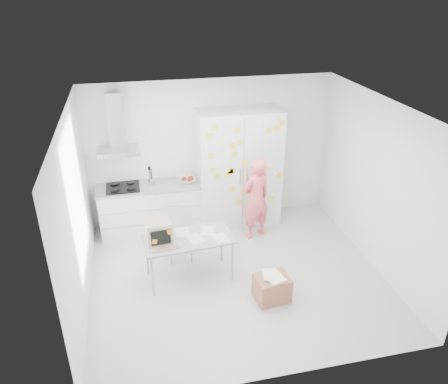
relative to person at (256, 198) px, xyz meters
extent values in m
cube|color=silver|center=(-0.62, -1.10, -0.77)|extent=(4.50, 4.00, 0.02)
cube|color=white|center=(-0.62, 0.90, 0.59)|extent=(4.50, 0.02, 2.70)
cube|color=white|center=(-2.87, -1.10, 0.59)|extent=(0.02, 4.00, 2.70)
cube|color=white|center=(1.63, -1.10, 0.59)|extent=(0.02, 4.00, 2.70)
cube|color=white|center=(-0.62, -1.10, 1.94)|extent=(4.50, 4.00, 0.02)
cube|color=white|center=(-1.82, 0.60, -0.32)|extent=(1.80, 0.60, 0.88)
cube|color=gray|center=(-1.82, 0.30, -0.18)|extent=(1.76, 0.01, 0.01)
cube|color=gray|center=(-1.82, 0.30, -0.46)|extent=(1.76, 0.01, 0.01)
cube|color=#9E9E99|center=(-1.82, 0.60, 0.14)|extent=(1.84, 0.63, 0.04)
cube|color=black|center=(-2.27, 0.60, 0.17)|extent=(0.58, 0.50, 0.03)
cylinder|color=black|center=(-2.41, 0.48, 0.20)|extent=(0.14, 0.14, 0.02)
cylinder|color=black|center=(-2.13, 0.48, 0.20)|extent=(0.14, 0.14, 0.02)
cylinder|color=black|center=(-2.41, 0.72, 0.20)|extent=(0.14, 0.14, 0.02)
cylinder|color=black|center=(-2.13, 0.72, 0.20)|extent=(0.14, 0.14, 0.02)
cylinder|color=silver|center=(-1.77, 0.60, 0.23)|extent=(0.10, 0.10, 0.14)
cylinder|color=black|center=(-1.78, 0.61, 0.33)|extent=(0.01, 0.01, 0.30)
cylinder|color=black|center=(-1.75, 0.59, 0.33)|extent=(0.01, 0.01, 0.30)
cylinder|color=black|center=(-1.76, 0.62, 0.33)|extent=(0.01, 0.01, 0.30)
cube|color=black|center=(-1.78, 0.61, 0.49)|extent=(0.05, 0.01, 0.07)
imported|color=white|center=(-1.12, 0.60, 0.20)|extent=(0.31, 0.31, 0.08)
sphere|color=#B2140F|center=(-1.18, 0.62, 0.23)|extent=(0.08, 0.08, 0.08)
sphere|color=#B2140F|center=(-1.09, 0.55, 0.23)|extent=(0.08, 0.08, 0.08)
sphere|color=#B2140F|center=(-1.05, 0.64, 0.23)|extent=(0.08, 0.08, 0.08)
cylinder|color=yellow|center=(-1.14, 0.62, 0.27)|extent=(0.09, 0.17, 0.10)
cylinder|color=yellow|center=(-1.11, 0.62, 0.27)|extent=(0.04, 0.17, 0.10)
cylinder|color=yellow|center=(-1.09, 0.62, 0.27)|extent=(0.08, 0.17, 0.10)
cube|color=silver|center=(-2.27, 0.65, 0.84)|extent=(0.70, 0.48, 0.07)
cube|color=silver|center=(-2.27, 0.77, 1.34)|extent=(0.26, 0.24, 0.95)
cube|color=silver|center=(-0.17, 0.57, 0.34)|extent=(1.50, 0.65, 2.20)
cube|color=slate|center=(-0.17, 0.25, 0.34)|extent=(0.01, 0.01, 2.16)
cube|color=silver|center=(-0.23, 0.24, 0.34)|extent=(0.02, 0.02, 0.30)
cube|color=silver|center=(-0.11, 0.24, 0.34)|extent=(0.02, 0.02, 0.30)
cube|color=yellow|center=(0.24, 0.24, 1.14)|extent=(0.10, 0.00, 0.10)
cube|color=yellow|center=(0.39, 0.24, 1.17)|extent=(0.12, 0.00, 0.12)
cube|color=yellow|center=(0.50, 0.24, 0.29)|extent=(0.12, 0.00, 0.12)
cube|color=yellow|center=(-0.40, 0.24, 0.45)|extent=(0.10, 0.00, 0.10)
cube|color=yellow|center=(-0.16, 0.24, 0.59)|extent=(0.12, 0.00, 0.12)
cube|color=yellow|center=(0.21, 0.24, 0.10)|extent=(0.12, 0.00, 0.12)
cube|color=yellow|center=(-0.37, 0.24, 0.11)|extent=(0.10, 0.00, 0.10)
cube|color=yellow|center=(-0.30, 0.24, 1.19)|extent=(0.12, 0.00, 0.12)
cube|color=yellow|center=(-0.08, 0.24, 0.05)|extent=(0.12, 0.00, 0.12)
cube|color=yellow|center=(0.24, 0.24, 0.43)|extent=(0.12, 0.00, 0.12)
cube|color=yellow|center=(0.12, 0.24, 0.18)|extent=(0.10, 0.00, 0.10)
cube|color=yellow|center=(-0.38, 0.24, 0.93)|extent=(0.12, 0.00, 0.12)
cube|color=yellow|center=(-0.63, 0.24, 0.39)|extent=(0.10, 0.00, 0.10)
cube|color=yellow|center=(-0.72, 0.24, 0.50)|extent=(0.10, 0.00, 0.10)
cube|color=yellow|center=(-0.78, 0.24, 1.13)|extent=(0.11, 0.00, 0.11)
cube|color=yellow|center=(-0.24, 0.24, -0.17)|extent=(0.10, 0.00, 0.10)
cube|color=yellow|center=(-0.37, 0.24, 0.46)|extent=(0.11, 0.00, 0.11)
cube|color=yellow|center=(0.37, 0.24, -0.17)|extent=(0.11, 0.00, 0.11)
cube|color=yellow|center=(0.47, 0.24, 1.27)|extent=(0.10, 0.00, 0.10)
cube|color=yellow|center=(-0.34, 0.24, 0.77)|extent=(0.10, 0.00, 0.10)
cube|color=yellow|center=(-0.45, 0.24, 0.40)|extent=(0.11, 0.00, 0.11)
cube|color=yellow|center=(0.01, 0.24, -0.24)|extent=(0.10, 0.00, 0.10)
cube|color=yellow|center=(-0.69, 0.24, 1.27)|extent=(0.10, 0.00, 0.10)
cube|color=yellow|center=(-0.75, 0.24, 0.78)|extent=(0.12, 0.00, 0.12)
cube|color=yellow|center=(0.14, 0.24, 0.01)|extent=(0.11, 0.00, 0.11)
cube|color=yellow|center=(-0.25, 0.24, 0.98)|extent=(0.11, 0.00, 0.11)
cube|color=yellow|center=(0.10, 0.24, 0.52)|extent=(0.11, 0.00, 0.11)
cube|color=yellow|center=(-0.15, 0.24, 0.04)|extent=(0.11, 0.00, 0.11)
imported|color=#FD6269|center=(0.00, 0.00, 0.00)|extent=(0.65, 0.53, 1.52)
cube|color=gray|center=(-1.35, -0.97, -0.05)|extent=(1.40, 0.79, 0.03)
cylinder|color=#A0A1A4|center=(-1.93, -1.30, -0.41)|extent=(0.04, 0.04, 0.69)
cylinder|color=#A0A1A4|center=(-0.71, -1.19, -0.41)|extent=(0.04, 0.04, 0.69)
cylinder|color=#A0A1A4|center=(-1.98, -0.75, -0.41)|extent=(0.04, 0.04, 0.69)
cylinder|color=#A0A1A4|center=(-0.76, -0.64, -0.41)|extent=(0.04, 0.04, 0.69)
cube|color=tan|center=(-1.78, -0.93, 0.14)|extent=(0.40, 0.41, 0.35)
cube|color=tan|center=(-1.77, -1.13, 0.14)|extent=(0.35, 0.05, 0.31)
cube|color=black|center=(-1.76, -1.14, 0.14)|extent=(0.29, 0.03, 0.24)
cube|color=orange|center=(-1.86, -1.16, 0.09)|extent=(0.09, 0.01, 0.09)
cube|color=orange|center=(-1.63, -1.14, 0.21)|extent=(0.09, 0.01, 0.09)
cube|color=tan|center=(-1.71, -1.18, -0.02)|extent=(0.43, 0.18, 0.02)
cube|color=gray|center=(-1.71, -1.18, -0.01)|extent=(0.39, 0.14, 0.01)
cube|color=silver|center=(-1.25, -1.01, -0.03)|extent=(0.28, 0.34, 0.00)
cube|color=silver|center=(-1.02, -0.83, -0.03)|extent=(0.27, 0.33, 0.00)
cube|color=silver|center=(-0.88, -1.07, -0.03)|extent=(0.25, 0.32, 0.00)
cube|color=silver|center=(-1.41, -0.78, -0.03)|extent=(0.22, 0.30, 0.00)
cube|color=#B5B5B3|center=(-1.40, -0.41, -0.31)|extent=(0.47, 0.47, 0.04)
cube|color=#B5B5B3|center=(-1.37, -0.22, -0.07)|extent=(0.40, 0.09, 0.45)
cylinder|color=#B0B1B5|center=(-1.59, -0.55, -0.55)|extent=(0.03, 0.03, 0.43)
cylinder|color=#B0B1B5|center=(-1.26, -0.60, -0.55)|extent=(0.03, 0.03, 0.43)
cylinder|color=#B0B1B5|center=(-1.54, -0.22, -0.55)|extent=(0.03, 0.03, 0.43)
cylinder|color=#B0B1B5|center=(-1.21, -0.27, -0.55)|extent=(0.03, 0.03, 0.43)
cube|color=#A86949|center=(-0.25, -1.75, -0.57)|extent=(0.52, 0.44, 0.39)
cube|color=white|center=(-0.23, -1.76, -0.36)|extent=(0.30, 0.35, 0.03)
cube|color=white|center=(-0.28, -1.71, -0.34)|extent=(0.25, 0.32, 0.00)
camera|label=1|loc=(-2.04, -6.54, 3.52)|focal=35.00mm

